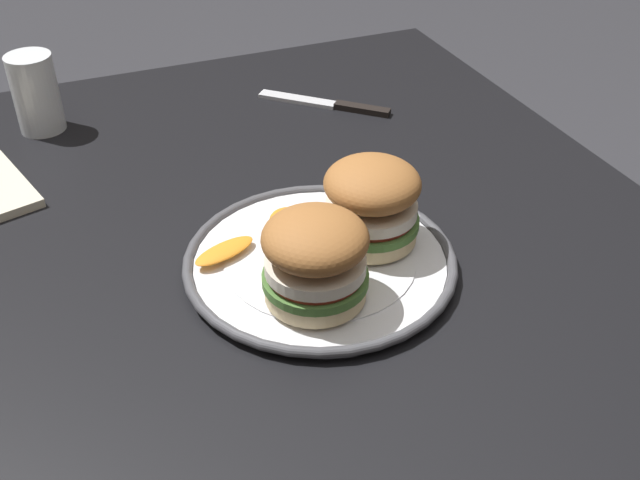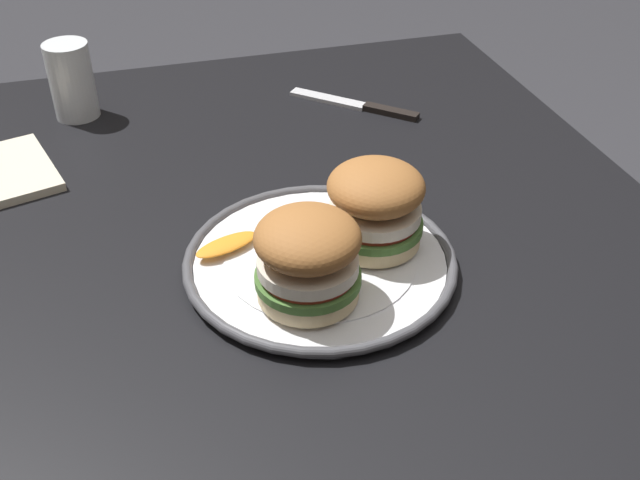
{
  "view_description": "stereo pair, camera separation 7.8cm",
  "coord_description": "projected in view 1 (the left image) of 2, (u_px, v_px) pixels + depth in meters",
  "views": [
    {
      "loc": [
        -0.65,
        0.23,
        1.3
      ],
      "look_at": [
        -0.01,
        -0.04,
        0.8
      ],
      "focal_mm": 42.66,
      "sensor_mm": 36.0,
      "label": 1
    },
    {
      "loc": [
        -0.67,
        0.15,
        1.3
      ],
      "look_at": [
        -0.01,
        -0.04,
        0.8
      ],
      "focal_mm": 42.66,
      "sensor_mm": 36.0,
      "label": 2
    }
  ],
  "objects": [
    {
      "name": "dining_table",
      "position": [
        291.0,
        334.0,
        0.93
      ],
      "size": [
        1.27,
        1.01,
        0.76
      ],
      "color": "black",
      "rests_on": "ground"
    },
    {
      "name": "dinner_plate",
      "position": [
        320.0,
        262.0,
        0.87
      ],
      "size": [
        0.31,
        0.31,
        0.02
      ],
      "color": "white",
      "rests_on": "dining_table"
    },
    {
      "name": "sandwich_half_left",
      "position": [
        372.0,
        201.0,
        0.87
      ],
      "size": [
        0.16,
        0.16,
        0.1
      ],
      "color": "beige",
      "rests_on": "dinner_plate"
    },
    {
      "name": "sandwich_half_right",
      "position": [
        315.0,
        257.0,
        0.78
      ],
      "size": [
        0.16,
        0.16,
        0.1
      ],
      "color": "beige",
      "rests_on": "dinner_plate"
    },
    {
      "name": "orange_peel_curled",
      "position": [
        289.0,
        220.0,
        0.92
      ],
      "size": [
        0.07,
        0.07,
        0.01
      ],
      "color": "orange",
      "rests_on": "dinner_plate"
    },
    {
      "name": "orange_peel_strip_long",
      "position": [
        224.0,
        251.0,
        0.87
      ],
      "size": [
        0.06,
        0.08,
        0.01
      ],
      "color": "orange",
      "rests_on": "dinner_plate"
    },
    {
      "name": "drinking_glass",
      "position": [
        37.0,
        97.0,
        1.13
      ],
      "size": [
        0.07,
        0.07,
        0.12
      ],
      "color": "white",
      "rests_on": "dining_table"
    },
    {
      "name": "table_knife",
      "position": [
        333.0,
        105.0,
        1.22
      ],
      "size": [
        0.16,
        0.18,
        0.01
      ],
      "color": "silver",
      "rests_on": "dining_table"
    }
  ]
}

